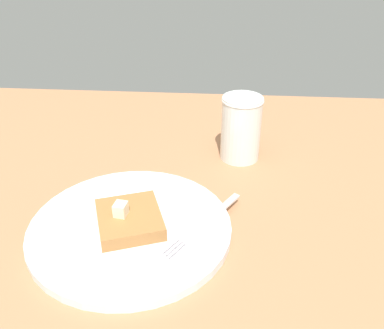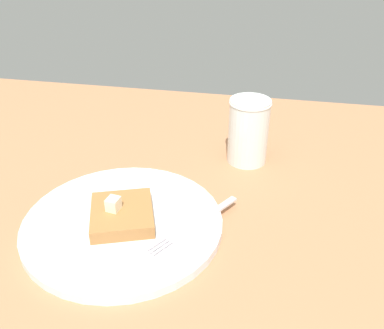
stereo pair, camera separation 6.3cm
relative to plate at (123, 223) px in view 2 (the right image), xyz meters
The scene contains 6 objects.
table_surface 7.40cm from the plate, 111.46° to the right, with size 112.83×112.83×2.89cm, color #B1764F.
plate is the anchor object (origin of this frame).
toast_slice_center 1.45cm from the plate, ahead, with size 8.10×8.92×1.84cm, color #A56E3A.
butter_pat_primary 3.39cm from the plate, 165.23° to the right, with size 1.74×1.57×1.74cm, color #F7E8C7.
fork 9.34cm from the plate, ahead, with size 9.81×14.27×0.36cm.
syrup_jar 26.20cm from the plate, 55.00° to the left, with size 6.87×6.87×11.00cm.
Camera 2 is at (20.32, -35.90, 40.17)cm, focal length 40.00 mm.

